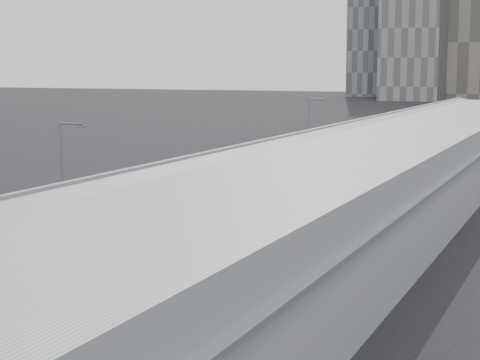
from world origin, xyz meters
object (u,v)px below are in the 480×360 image
Objects in this scene: bus_3 at (200,217)px; bus_8 at (404,138)px; suv at (384,138)px; bus_5 at (320,171)px; bus_4 at (277,184)px; shipping_container at (333,145)px; street_lamp_far at (310,127)px; bus_6 at (357,156)px; bus_7 at (385,147)px; bus_2 at (101,248)px; street_lamp_near at (64,176)px.

bus_8 reaches higher than bus_3.
bus_3 is 2.16× the size of suv.
bus_8 is (-0.34, 41.15, 0.12)m from bus_5.
bus_4 reaches higher than shipping_container.
bus_5 is 31.14m from shipping_container.
street_lamp_far is (-6.34, 42.43, 3.28)m from bus_3.
bus_7 is at bearing 87.58° from bus_6.
bus_4 reaches higher than bus_2.
bus_2 is 1.65× the size of street_lamp_near.
suv is at bearing 88.38° from bus_2.
bus_3 is 59.33m from shipping_container.
bus_7 is (0.05, 13.86, -0.06)m from bus_6.
street_lamp_far reaches higher than bus_5.
suv is (-4.89, 60.28, -0.86)m from bus_4.
bus_2 reaches higher than bus_8.
bus_2 is at bearing -91.10° from bus_5.
bus_2 is at bearing -99.28° from bus_3.
bus_2 is 1.67× the size of street_lamp_far.
bus_8 is at bearing 85.51° from street_lamp_near.
bus_5 is 0.92× the size of bus_8.
suv is at bearing 89.20° from street_lamp_near.
bus_7 is at bearing -97.63° from suv.
bus_4 is 1.10× the size of bus_5.
bus_5 is 49.02m from suv.
suv is (0.66, 34.92, -4.05)m from street_lamp_far.
street_lamp_near is at bearing -99.07° from bus_8.
bus_5 is (0.14, 39.94, -0.15)m from bus_2.
bus_5 is 14.80m from bus_6.
bus_4 is 1.11× the size of bus_6.
bus_3 is 17.09m from bus_4.
bus_2 is 28.41m from bus_4.
bus_5 is (-0.53, 28.60, -0.07)m from bus_3.
bus_8 is at bearing 85.29° from bus_2.
street_lamp_far is (-5.55, 25.36, 3.19)m from bus_4.
street_lamp_near is at bearing -101.18° from bus_5.
street_lamp_near is at bearing -82.80° from shipping_container.
street_lamp_far reaches higher than bus_6.
suv is at bearing 87.50° from shipping_container.
bus_7 is at bearing 84.46° from street_lamp_near.
bus_2 is 88.83m from suv.
bus_6 is (-0.20, 14.80, -0.03)m from bus_5.
bus_5 is 1.01× the size of bus_6.
bus_3 is 1.58× the size of street_lamp_near.
street_lamp_near is at bearing 135.87° from bus_2.
street_lamp_far reaches higher than bus_2.
bus_4 is at bearing 75.46° from street_lamp_near.
bus_2 is 2.26× the size of suv.
shipping_container is at bearing -128.91° from bus_8.
bus_6 is (0.06, 26.33, -0.19)m from bus_4.
bus_2 is at bearing -83.97° from street_lamp_far.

